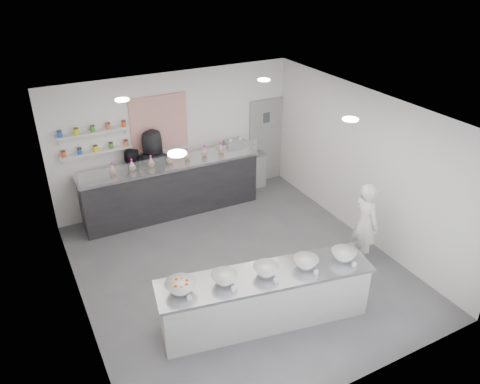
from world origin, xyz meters
name	(u,v)px	position (x,y,z in m)	size (l,w,h in m)	color
floor	(239,268)	(0.00, 0.00, 0.00)	(6.00, 6.00, 0.00)	#515156
ceiling	(238,113)	(0.00, 0.00, 3.00)	(6.00, 6.00, 0.00)	white
back_wall	(176,140)	(0.00, 3.00, 1.50)	(5.50, 5.50, 0.00)	white
left_wall	(73,239)	(-2.75, 0.00, 1.50)	(6.00, 6.00, 0.00)	white
right_wall	(363,166)	(2.75, 0.00, 1.50)	(6.00, 6.00, 0.00)	white
back_door	(265,141)	(2.30, 2.97, 1.05)	(0.88, 0.04, 2.10)	gray
pattern_panel	(159,123)	(-0.35, 2.98, 1.95)	(1.25, 0.03, 1.20)	#C6433A
jar_shelf_lower	(96,152)	(-1.75, 2.90, 1.60)	(1.45, 0.22, 0.04)	silver
jar_shelf_upper	(93,132)	(-1.75, 2.90, 2.02)	(1.45, 0.22, 0.04)	silver
preserve_jars	(94,139)	(-1.75, 2.88, 1.88)	(1.45, 0.10, 0.56)	#ED5022
downlight_0	(177,154)	(-1.40, -1.00, 2.98)	(0.24, 0.24, 0.02)	white
downlight_1	(351,119)	(1.40, -1.00, 2.98)	(0.24, 0.24, 0.02)	white
downlight_2	(122,100)	(-1.40, 1.60, 2.98)	(0.24, 0.24, 0.02)	white
downlight_3	(264,80)	(1.40, 1.60, 2.98)	(0.24, 0.24, 0.02)	white
prep_counter	(265,298)	(-0.26, -1.40, 0.46)	(3.34, 0.76, 0.91)	#989994
back_bar	(172,188)	(-0.35, 2.49, 0.60)	(3.89, 0.71, 1.21)	black
sneeze_guard	(175,162)	(-0.35, 2.15, 1.37)	(3.84, 0.02, 0.33)	white
espresso_ledge	(242,173)	(1.55, 2.78, 0.43)	(1.16, 0.37, 0.86)	#989994
espresso_machine	(236,150)	(1.38, 2.78, 1.07)	(0.54, 0.37, 0.41)	#93969E
cup_stacks	(221,153)	(1.00, 2.78, 1.05)	(0.24, 0.24, 0.38)	#C8B390
prep_bowls	(266,270)	(-0.26, -1.40, 0.99)	(3.00, 0.50, 0.16)	white
label_cards	(290,291)	(-0.17, -1.91, 0.95)	(2.66, 0.04, 0.07)	white
cookie_bags	(169,158)	(-0.35, 2.49, 1.34)	(2.54, 0.14, 0.26)	pink
woman_prep	(365,223)	(2.17, -0.84, 0.81)	(0.59, 0.39, 1.62)	white
staff_left	(133,183)	(-1.12, 2.74, 0.80)	(0.78, 0.60, 1.60)	black
staff_right	(155,172)	(-0.61, 2.74, 0.95)	(0.93, 0.61, 1.91)	black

